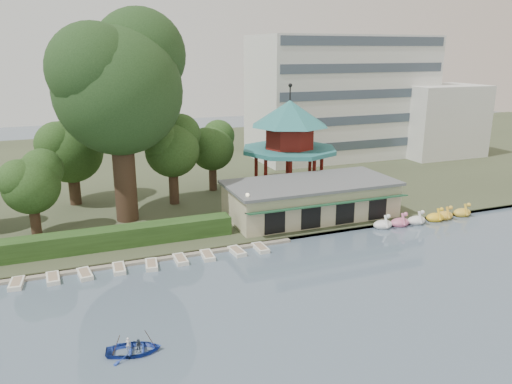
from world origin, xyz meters
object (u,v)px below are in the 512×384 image
boathouse (311,199)px  big_tree (119,80)px  rowboat_with_passengers (134,346)px  dock (110,264)px  pavilion (289,137)px

boathouse → big_tree: size_ratio=0.84×
big_tree → rowboat_with_passengers: bearing=-97.0°
boathouse → rowboat_with_passengers: 28.92m
dock → rowboat_with_passengers: 14.02m
pavilion → boathouse: bearing=-101.3°
boathouse → rowboat_with_passengers: boathouse is taller
big_tree → dock: bearing=-106.1°
pavilion → big_tree: (-20.82, -3.79, 7.70)m
rowboat_with_passengers → pavilion: bearing=50.3°
boathouse → rowboat_with_passengers: (-21.90, -18.79, -1.88)m
big_tree → rowboat_with_passengers: (-3.08, -25.02, -14.69)m
dock → pavilion: (24.00, 14.80, 7.36)m
boathouse → rowboat_with_passengers: bearing=-139.4°
boathouse → dock: bearing=-167.8°
pavilion → big_tree: big_tree is taller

